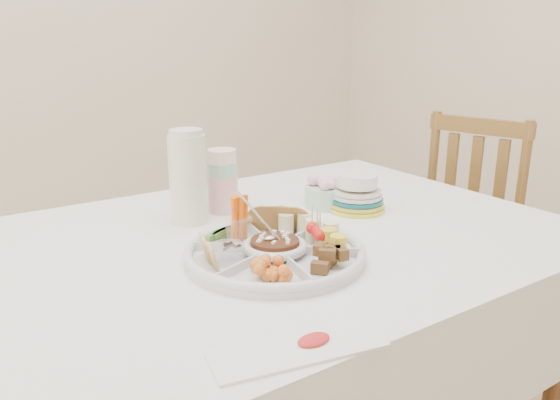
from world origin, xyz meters
TOP-DOWN VIEW (x-y plane):
  - wall_back at (0.00, 2.00)m, footprint 4.00×0.02m
  - dining_table at (0.00, 0.00)m, footprint 1.52×1.02m
  - chair at (0.84, 0.10)m, footprint 0.49×0.49m
  - party_tray at (-0.04, -0.13)m, footprint 0.49×0.49m
  - bean_dip at (-0.04, -0.13)m, footprint 0.13×0.13m
  - tortillas at (0.04, -0.04)m, footprint 0.13×0.13m
  - carrot_cucumber at (-0.09, -0.01)m, footprint 0.15×0.15m
  - pita_raisins at (-0.17, -0.11)m, footprint 0.13×0.13m
  - cherries at (-0.13, -0.23)m, footprint 0.13×0.13m
  - granola_chunks at (0.00, -0.26)m, footprint 0.11×0.11m
  - banana_tomato at (0.09, -0.16)m, footprint 0.15×0.15m
  - cup_stack at (0.03, 0.22)m, footprint 0.09×0.09m
  - thermos at (-0.09, 0.19)m, footprint 0.11×0.11m
  - flower_bowl at (0.28, 0.10)m, footprint 0.12×0.12m
  - napkin_stack at (0.34, 0.14)m, footprint 0.17×0.16m
  - plate_stack at (0.34, 0.03)m, footprint 0.17×0.17m
  - placemat at (-0.20, -0.45)m, footprint 0.29×0.14m

SIDE VIEW (x-z plane):
  - dining_table at x=0.00m, z-range 0.00..0.76m
  - chair at x=0.84m, z-range 0.00..0.95m
  - placemat at x=-0.20m, z-range 0.76..0.76m
  - party_tray at x=-0.04m, z-range 0.76..0.80m
  - napkin_stack at x=0.34m, z-range 0.76..0.80m
  - bean_dip at x=-0.04m, z-range 0.77..0.81m
  - cherries at x=-0.13m, z-range 0.77..0.81m
  - granola_chunks at x=0.00m, z-range 0.77..0.81m
  - flower_bowl at x=0.28m, z-range 0.76..0.84m
  - tortillas at x=0.04m, z-range 0.77..0.83m
  - pita_raisins at x=-0.17m, z-range 0.77..0.83m
  - plate_stack at x=0.34m, z-range 0.76..0.86m
  - banana_tomato at x=0.09m, z-range 0.77..0.86m
  - carrot_cucumber at x=-0.09m, z-range 0.77..0.88m
  - cup_stack at x=0.03m, z-range 0.76..0.98m
  - thermos at x=-0.09m, z-range 0.76..1.00m
  - wall_back at x=0.00m, z-range 0.00..2.70m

